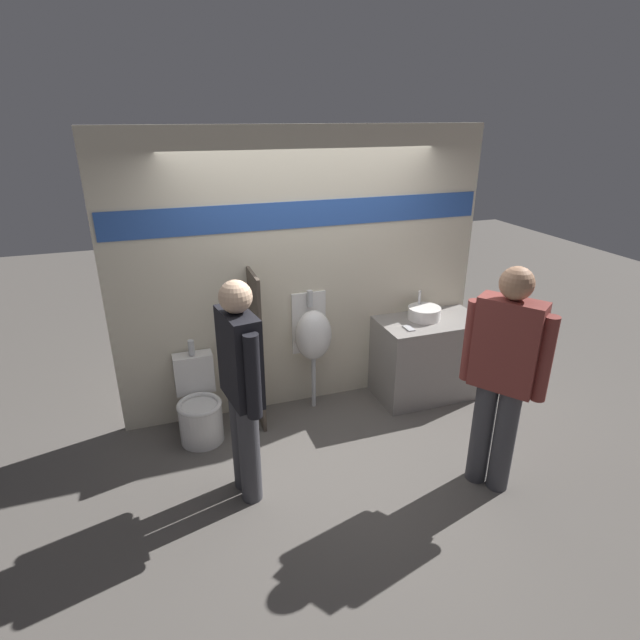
{
  "coord_description": "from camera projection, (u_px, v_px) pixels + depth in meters",
  "views": [
    {
      "loc": [
        -1.37,
        -3.77,
        2.78
      ],
      "look_at": [
        0.0,
        0.17,
        1.05
      ],
      "focal_mm": 28.0,
      "sensor_mm": 36.0,
      "label": 1
    }
  ],
  "objects": [
    {
      "name": "display_wall",
      "position": [
        305.0,
        274.0,
        4.77
      ],
      "size": [
        3.62,
        0.07,
        2.7
      ],
      "color": "beige",
      "rests_on": "ground_plane"
    },
    {
      "name": "sink_basin",
      "position": [
        424.0,
        313.0,
        5.06
      ],
      "size": [
        0.33,
        0.33,
        0.26
      ],
      "color": "white",
      "rests_on": "sink_counter"
    },
    {
      "name": "divider_near_counter",
      "position": [
        257.0,
        351.0,
        4.62
      ],
      "size": [
        0.03,
        0.44,
        1.5
      ],
      "color": "#4C4238",
      "rests_on": "ground_plane"
    },
    {
      "name": "sink_counter",
      "position": [
        428.0,
        357.0,
        5.21
      ],
      "size": [
        1.07,
        0.61,
        0.85
      ],
      "color": "gray",
      "rests_on": "ground_plane"
    },
    {
      "name": "urinal_near_counter",
      "position": [
        313.0,
        335.0,
        4.84
      ],
      "size": [
        0.36,
        0.3,
        1.22
      ],
      "color": "silver",
      "rests_on": "ground_plane"
    },
    {
      "name": "person_with_lanyard",
      "position": [
        241.0,
        384.0,
        3.6
      ],
      "size": [
        0.26,
        0.61,
        1.76
      ],
      "rotation": [
        0.0,
        0.0,
        1.73
      ],
      "color": "#3D3D42",
      "rests_on": "ground_plane"
    },
    {
      "name": "ground_plane",
      "position": [
        326.0,
        428.0,
        4.77
      ],
      "size": [
        16.0,
        16.0,
        0.0
      ],
      "primitive_type": "plane",
      "color": "#5B5651"
    },
    {
      "name": "cell_phone",
      "position": [
        409.0,
        328.0,
        4.84
      ],
      "size": [
        0.07,
        0.14,
        0.01
      ],
      "color": "#B7B7BC",
      "rests_on": "sink_counter"
    },
    {
      "name": "toilet",
      "position": [
        199.0,
        408.0,
        4.55
      ],
      "size": [
        0.4,
        0.57,
        0.89
      ],
      "color": "white",
      "rests_on": "ground_plane"
    },
    {
      "name": "person_in_vest",
      "position": [
        503.0,
        373.0,
        3.69
      ],
      "size": [
        0.43,
        0.54,
        1.82
      ],
      "rotation": [
        0.0,
        0.0,
        2.18
      ],
      "color": "#3D3D42",
      "rests_on": "ground_plane"
    }
  ]
}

